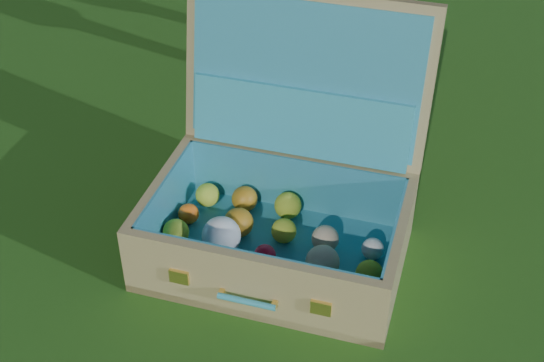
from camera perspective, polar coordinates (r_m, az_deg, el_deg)
The scene contains 2 objects.
ground at distance 2.02m, azimuth -4.17°, elevation -2.96°, with size 60.00×60.00×0.00m, color #215114.
suitcase at distance 1.86m, azimuth 0.96°, elevation -0.40°, with size 0.78×0.73×0.59m.
Camera 1 is at (-0.01, -1.54, 1.31)m, focal length 50.00 mm.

